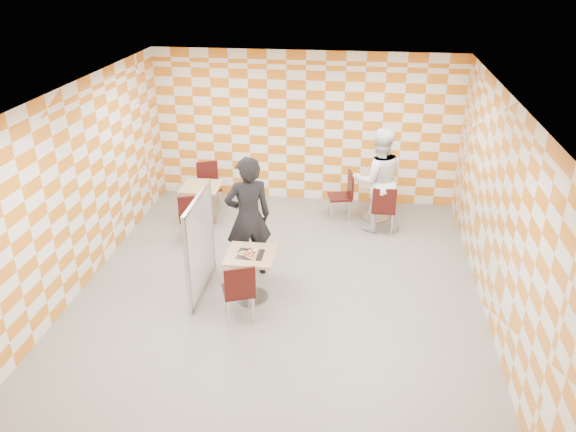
# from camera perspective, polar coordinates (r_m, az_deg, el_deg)

# --- Properties ---
(room_shell) EXTENTS (7.00, 7.00, 7.00)m
(room_shell) POSITION_cam_1_polar(r_m,az_deg,el_deg) (8.43, -0.36, 3.18)
(room_shell) COLOR gray
(room_shell) RESTS_ON ground
(main_table) EXTENTS (0.70, 0.70, 0.75)m
(main_table) POSITION_cam_1_polar(r_m,az_deg,el_deg) (8.20, -3.77, -5.32)
(main_table) COLOR tan
(main_table) RESTS_ON ground
(second_table) EXTENTS (0.70, 0.70, 0.75)m
(second_table) POSITION_cam_1_polar(r_m,az_deg,el_deg) (10.76, 9.00, 2.26)
(second_table) COLOR tan
(second_table) RESTS_ON ground
(empty_table) EXTENTS (0.70, 0.70, 0.75)m
(empty_table) POSITION_cam_1_polar(r_m,az_deg,el_deg) (10.58, -8.72, 1.86)
(empty_table) COLOR tan
(empty_table) RESTS_ON ground
(chair_main_front) EXTENTS (0.54, 0.55, 0.92)m
(chair_main_front) POSITION_cam_1_polar(r_m,az_deg,el_deg) (7.69, -4.98, -7.35)
(chair_main_front) COLOR #370D0B
(chair_main_front) RESTS_ON ground
(chair_second_front) EXTENTS (0.42, 0.43, 0.92)m
(chair_second_front) POSITION_cam_1_polar(r_m,az_deg,el_deg) (10.16, 9.67, 0.98)
(chair_second_front) COLOR #370D0B
(chair_second_front) RESTS_ON ground
(chair_second_side) EXTENTS (0.51, 0.50, 0.92)m
(chair_second_side) POSITION_cam_1_polar(r_m,az_deg,el_deg) (10.66, 5.79, 2.43)
(chair_second_side) COLOR #370D0B
(chair_second_side) RESTS_ON ground
(chair_empty_near) EXTENTS (0.55, 0.55, 0.92)m
(chair_empty_near) POSITION_cam_1_polar(r_m,az_deg,el_deg) (9.87, -9.84, 0.20)
(chair_empty_near) COLOR #370D0B
(chair_empty_near) RESTS_ON ground
(chair_empty_far) EXTENTS (0.56, 0.57, 0.92)m
(chair_empty_far) POSITION_cam_1_polar(r_m,az_deg,el_deg) (11.21, -8.06, 3.49)
(chair_empty_far) COLOR #370D0B
(chair_empty_far) RESTS_ON ground
(partition) EXTENTS (0.08, 1.38, 1.55)m
(partition) POSITION_cam_1_polar(r_m,az_deg,el_deg) (8.32, -8.91, -2.86)
(partition) COLOR white
(partition) RESTS_ON ground
(man_dark) EXTENTS (0.85, 0.72, 1.97)m
(man_dark) POSITION_cam_1_polar(r_m,az_deg,el_deg) (8.61, -4.06, -0.14)
(man_dark) COLOR black
(man_dark) RESTS_ON ground
(man_white) EXTENTS (1.07, 0.91, 1.92)m
(man_white) POSITION_cam_1_polar(r_m,az_deg,el_deg) (10.18, 9.15, 3.61)
(man_white) COLOR white
(man_white) RESTS_ON ground
(pizza_on_foil) EXTENTS (0.40, 0.40, 0.04)m
(pizza_on_foil) POSITION_cam_1_polar(r_m,az_deg,el_deg) (8.05, -3.85, -3.80)
(pizza_on_foil) COLOR silver
(pizza_on_foil) RESTS_ON main_table
(sport_bottle) EXTENTS (0.06, 0.06, 0.20)m
(sport_bottle) POSITION_cam_1_polar(r_m,az_deg,el_deg) (10.72, 8.38, 4.13)
(sport_bottle) COLOR white
(sport_bottle) RESTS_ON second_table
(soda_bottle) EXTENTS (0.07, 0.07, 0.23)m
(soda_bottle) POSITION_cam_1_polar(r_m,az_deg,el_deg) (10.68, 9.69, 4.02)
(soda_bottle) COLOR black
(soda_bottle) RESTS_ON second_table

